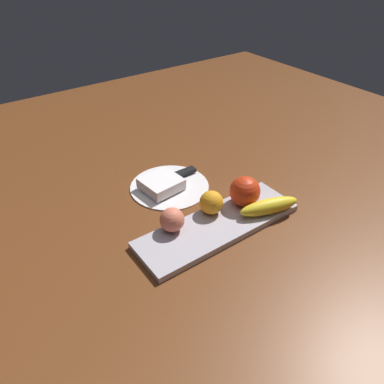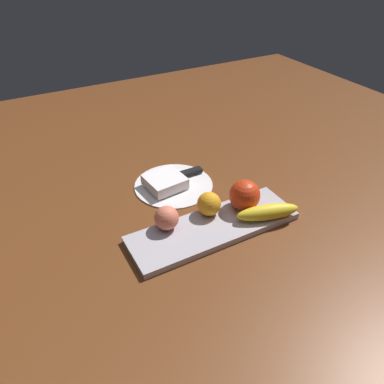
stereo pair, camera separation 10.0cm
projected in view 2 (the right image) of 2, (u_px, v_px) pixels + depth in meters
ground_plane at (209, 239)px, 0.92m from camera, size 2.40×2.40×0.00m
fruit_tray at (214, 227)px, 0.94m from camera, size 0.44×0.14×0.02m
apple at (245, 195)px, 0.97m from camera, size 0.08×0.08×0.08m
banana at (268, 212)px, 0.94m from camera, size 0.17×0.08×0.04m
orange_near_apple at (209, 204)px, 0.95m from camera, size 0.06×0.06×0.06m
peach at (167, 218)px, 0.91m from camera, size 0.06×0.06×0.06m
dinner_plate at (174, 184)px, 1.10m from camera, size 0.23×0.23×0.01m
folded_napkin at (164, 182)px, 1.08m from camera, size 0.11×0.11×0.03m
knife at (184, 174)px, 1.13m from camera, size 0.18×0.02×0.01m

